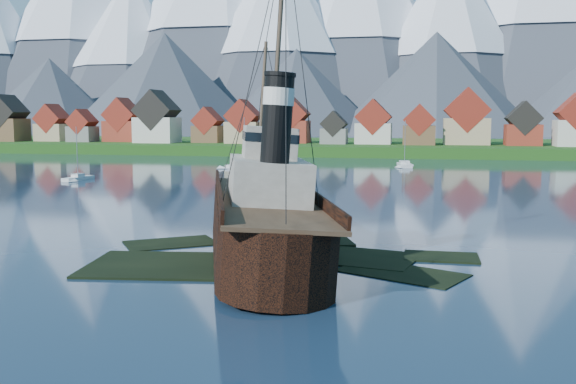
% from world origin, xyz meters
% --- Properties ---
extents(ground, '(1400.00, 1400.00, 0.00)m').
position_xyz_m(ground, '(0.00, 0.00, 0.00)').
color(ground, '#172B43').
rests_on(ground, ground).
extents(shoal, '(31.71, 21.24, 1.14)m').
position_xyz_m(shoal, '(1.78, 2.15, -0.35)').
color(shoal, black).
rests_on(shoal, ground).
extents(shore_bank, '(600.00, 80.00, 3.20)m').
position_xyz_m(shore_bank, '(0.00, 170.00, 0.00)').
color(shore_bank, '#1D4614').
rests_on(shore_bank, ground).
extents(seawall, '(600.00, 2.50, 2.00)m').
position_xyz_m(seawall, '(0.00, 132.00, 0.00)').
color(seawall, '#3F3D38').
rests_on(seawall, ground).
extents(town, '(250.96, 16.69, 17.30)m').
position_xyz_m(town, '(-33.12, 152.18, 8.99)').
color(town, maroon).
rests_on(town, ground).
extents(mountains, '(965.00, 340.00, 205.00)m').
position_xyz_m(mountains, '(-0.79, 481.26, 89.34)').
color(mountains, '#2D333D').
rests_on(mountains, ground).
extents(tugboat_wreck, '(7.78, 33.53, 26.57)m').
position_xyz_m(tugboat_wreck, '(0.73, 3.00, 3.32)').
color(tugboat_wreck, black).
rests_on(tugboat_wreck, ground).
extents(sailboat_b, '(2.96, 7.19, 10.14)m').
position_xyz_m(sailboat_b, '(-48.06, 57.63, 0.24)').
color(sailboat_b, silver).
rests_on(sailboat_b, ground).
extents(sailboat_c, '(9.42, 5.44, 11.86)m').
position_xyz_m(sailboat_c, '(-25.46, 88.96, 0.27)').
color(sailboat_c, silver).
rests_on(sailboat_c, ground).
extents(sailboat_e, '(3.93, 9.89, 11.16)m').
position_xyz_m(sailboat_e, '(9.16, 102.23, 0.24)').
color(sailboat_e, silver).
rests_on(sailboat_e, ground).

